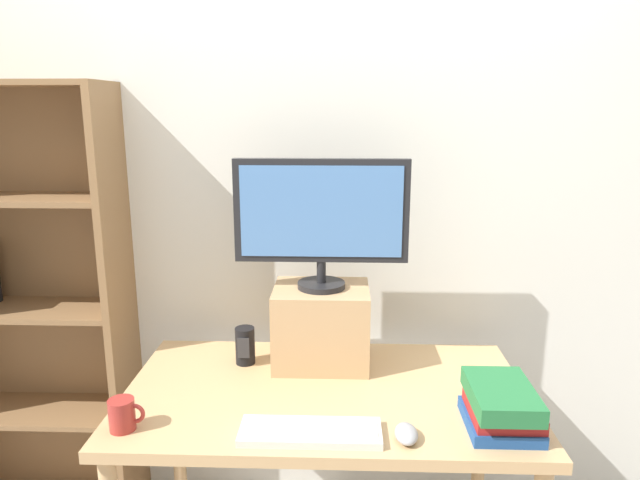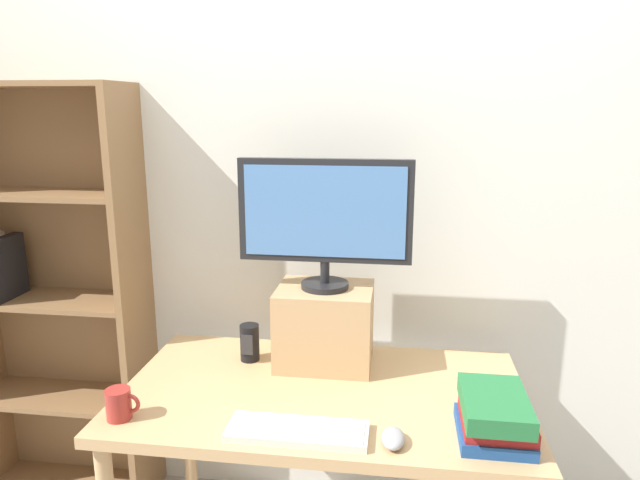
# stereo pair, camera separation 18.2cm
# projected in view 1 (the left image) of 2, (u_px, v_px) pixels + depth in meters

# --- Properties ---
(back_wall) EXTENTS (7.00, 0.08, 2.60)m
(back_wall) POSITION_uv_depth(u_px,v_px,m) (330.00, 194.00, 2.23)
(back_wall) COLOR silver
(back_wall) RESTS_ON ground_plane
(desk) EXTENTS (1.30, 0.74, 0.74)m
(desk) POSITION_uv_depth(u_px,v_px,m) (326.00, 411.00, 1.87)
(desk) COLOR tan
(desk) RESTS_ON ground_plane
(bookshelf_unit) EXTENTS (0.75, 0.28, 1.73)m
(bookshelf_unit) POSITION_uv_depth(u_px,v_px,m) (27.00, 306.00, 2.22)
(bookshelf_unit) COLOR olive
(bookshelf_unit) RESTS_ON ground_plane
(riser_box) EXTENTS (0.33, 0.27, 0.28)m
(riser_box) POSITION_uv_depth(u_px,v_px,m) (321.00, 325.00, 2.02)
(riser_box) COLOR tan
(riser_box) RESTS_ON desk
(computer_monitor) EXTENTS (0.59, 0.17, 0.45)m
(computer_monitor) POSITION_uv_depth(u_px,v_px,m) (321.00, 216.00, 1.93)
(computer_monitor) COLOR black
(computer_monitor) RESTS_ON riser_box
(keyboard) EXTENTS (0.40, 0.14, 0.02)m
(keyboard) POSITION_uv_depth(u_px,v_px,m) (310.00, 432.00, 1.59)
(keyboard) COLOR silver
(keyboard) RESTS_ON desk
(computer_mouse) EXTENTS (0.06, 0.10, 0.04)m
(computer_mouse) POSITION_uv_depth(u_px,v_px,m) (406.00, 434.00, 1.57)
(computer_mouse) COLOR #99999E
(computer_mouse) RESTS_ON desk
(book_stack) EXTENTS (0.20, 0.26, 0.13)m
(book_stack) POSITION_uv_depth(u_px,v_px,m) (501.00, 407.00, 1.62)
(book_stack) COLOR navy
(book_stack) RESTS_ON desk
(coffee_mug) EXTENTS (0.10, 0.07, 0.09)m
(coffee_mug) POSITION_uv_depth(u_px,v_px,m) (123.00, 415.00, 1.61)
(coffee_mug) COLOR #9E2D28
(coffee_mug) RESTS_ON desk
(desk_speaker) EXTENTS (0.07, 0.07, 0.13)m
(desk_speaker) POSITION_uv_depth(u_px,v_px,m) (245.00, 346.00, 2.03)
(desk_speaker) COLOR black
(desk_speaker) RESTS_ON desk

